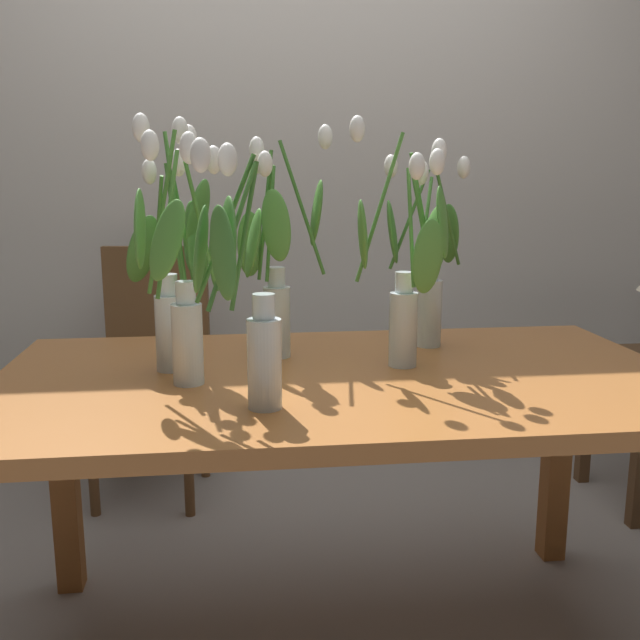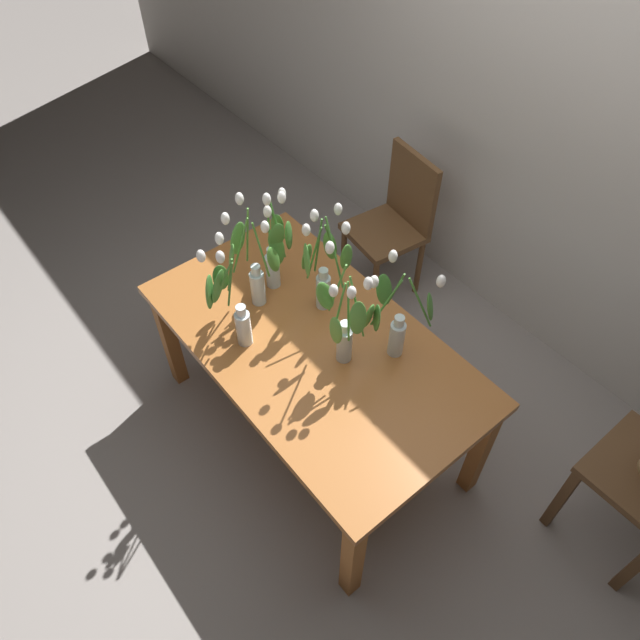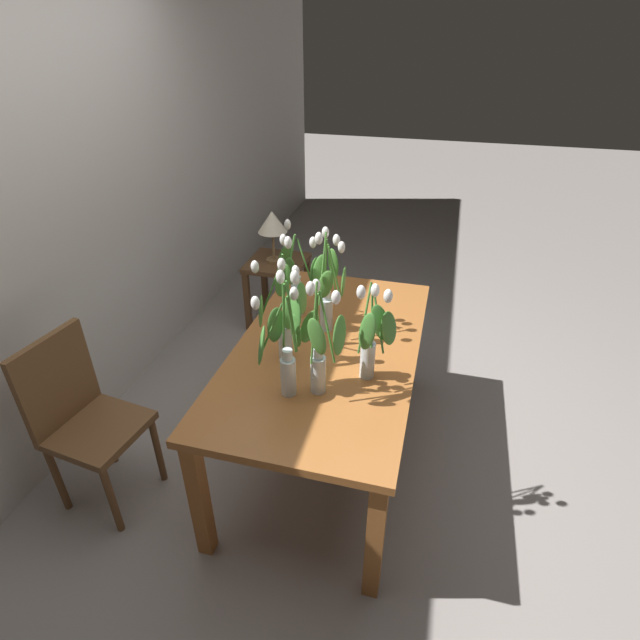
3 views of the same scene
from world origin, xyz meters
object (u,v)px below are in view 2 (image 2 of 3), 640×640
(dining_table, at_px, (313,353))
(tulip_vase_4, at_px, (275,250))
(tulip_vase_5, at_px, (323,270))
(tulip_vase_0, at_px, (397,322))
(side_table, at_px, (639,486))
(tulip_vase_2, at_px, (232,307))
(tulip_vase_1, at_px, (253,269))
(dining_chair, at_px, (396,218))
(tulip_vase_3, at_px, (345,326))

(dining_table, xyz_separation_m, tulip_vase_4, (-0.38, 0.09, 0.32))
(tulip_vase_5, bearing_deg, tulip_vase_0, 9.12)
(side_table, bearing_deg, tulip_vase_4, -159.07)
(tulip_vase_2, height_order, tulip_vase_5, tulip_vase_5)
(tulip_vase_1, distance_m, dining_chair, 1.23)
(dining_table, distance_m, tulip_vase_0, 0.46)
(tulip_vase_0, distance_m, tulip_vase_2, 0.70)
(tulip_vase_2, height_order, dining_chair, tulip_vase_2)
(tulip_vase_1, height_order, tulip_vase_2, tulip_vase_1)
(tulip_vase_0, height_order, tulip_vase_2, tulip_vase_2)
(tulip_vase_5, distance_m, dining_chair, 1.09)
(tulip_vase_2, bearing_deg, tulip_vase_3, 36.72)
(tulip_vase_3, bearing_deg, tulip_vase_1, -169.90)
(dining_table, xyz_separation_m, tulip_vase_5, (-0.14, 0.17, 0.32))
(tulip_vase_2, bearing_deg, tulip_vase_1, 123.22)
(dining_table, xyz_separation_m, dining_chair, (-0.56, 1.08, -0.12))
(tulip_vase_1, distance_m, tulip_vase_5, 0.31)
(dining_table, bearing_deg, side_table, 29.31)
(tulip_vase_1, distance_m, side_table, 1.91)
(tulip_vase_2, height_order, tulip_vase_4, tulip_vase_4)
(tulip_vase_0, distance_m, tulip_vase_3, 0.23)
(tulip_vase_0, xyz_separation_m, tulip_vase_4, (-0.65, -0.15, 0.03))
(tulip_vase_3, distance_m, tulip_vase_5, 0.33)
(tulip_vase_4, bearing_deg, side_table, 20.93)
(tulip_vase_1, distance_m, tulip_vase_3, 0.53)
(tulip_vase_3, xyz_separation_m, side_table, (1.14, 0.69, -0.53))
(tulip_vase_5, bearing_deg, tulip_vase_1, -133.42)
(tulip_vase_2, bearing_deg, tulip_vase_4, 114.51)
(tulip_vase_4, height_order, side_table, tulip_vase_4)
(tulip_vase_1, xyz_separation_m, tulip_vase_3, (0.52, 0.09, 0.02))
(tulip_vase_5, relative_size, side_table, 1.05)
(tulip_vase_0, xyz_separation_m, tulip_vase_5, (-0.41, -0.07, 0.03))
(tulip_vase_0, distance_m, tulip_vase_1, 0.69)
(tulip_vase_2, xyz_separation_m, dining_chair, (-0.33, 1.33, -0.42))
(dining_chair, bearing_deg, tulip_vase_1, -79.85)
(tulip_vase_2, xyz_separation_m, tulip_vase_4, (-0.16, 0.34, 0.02))
(tulip_vase_4, bearing_deg, tulip_vase_3, -5.15)
(tulip_vase_3, xyz_separation_m, tulip_vase_5, (-0.31, 0.14, 0.00))
(dining_chair, bearing_deg, tulip_vase_2, -75.95)
(tulip_vase_1, xyz_separation_m, tulip_vase_4, (-0.03, 0.14, 0.02))
(dining_table, bearing_deg, tulip_vase_0, 41.77)
(tulip_vase_1, relative_size, tulip_vase_4, 1.00)
(side_table, bearing_deg, tulip_vase_1, -154.63)
(tulip_vase_0, height_order, tulip_vase_4, tulip_vase_4)
(dining_table, relative_size, tulip_vase_4, 2.75)
(dining_table, height_order, dining_chair, dining_chair)
(tulip_vase_1, bearing_deg, dining_table, 8.74)
(tulip_vase_3, relative_size, dining_chair, 0.63)
(dining_table, height_order, tulip_vase_0, tulip_vase_0)
(tulip_vase_4, bearing_deg, tulip_vase_5, 19.58)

